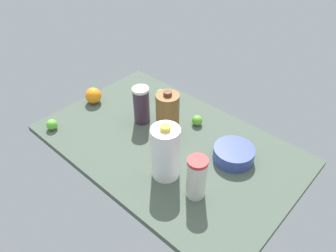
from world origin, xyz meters
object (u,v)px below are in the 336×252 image
object	(u,v)px
orange_loose	(93,96)
chocolate_milk_jug	(168,116)
lime_by_jug	(197,120)
lime_far_back	(52,125)
lime_near_front	(161,94)
milk_jug	(166,152)
shaker_bottle	(141,105)
tumbler_cup	(196,178)
mixing_bowl	(234,154)

from	to	relation	value
orange_loose	chocolate_milk_jug	bearing A→B (deg)	7.55
lime_by_jug	lime_far_back	bearing A→B (deg)	-134.94
lime_by_jug	orange_loose	distance (cm)	58.29
chocolate_milk_jug	lime_near_front	distance (cm)	33.13
milk_jug	shaker_bottle	bearing A→B (deg)	150.77
chocolate_milk_jug	tumbler_cup	size ratio (longest dim) A/B	1.33
shaker_bottle	milk_jug	world-z (taller)	milk_jug
milk_jug	lime_near_front	world-z (taller)	milk_jug
lime_far_back	chocolate_milk_jug	bearing A→B (deg)	37.33
tumbler_cup	lime_by_jug	world-z (taller)	tumbler_cup
mixing_bowl	lime_far_back	size ratio (longest dim) A/B	3.37
chocolate_milk_jug	lime_by_jug	world-z (taller)	chocolate_milk_jug
lime_near_front	chocolate_milk_jug	bearing A→B (deg)	-40.69
milk_jug	tumbler_cup	size ratio (longest dim) A/B	1.38
shaker_bottle	lime_by_jug	xyz separation A→B (cm)	(22.52, 16.22, -7.13)
lime_near_front	mixing_bowl	bearing A→B (deg)	-13.21
chocolate_milk_jug	lime_by_jug	bearing A→B (deg)	72.03
milk_jug	lime_by_jug	size ratio (longest dim) A/B	4.99
lime_near_front	tumbler_cup	bearing A→B (deg)	-35.24
shaker_bottle	mixing_bowl	world-z (taller)	shaker_bottle
milk_jug	lime_near_front	xyz separation A→B (cm)	(-40.30, 39.68, -9.27)
mixing_bowl	shaker_bottle	bearing A→B (deg)	-171.11
mixing_bowl	lime_far_back	bearing A→B (deg)	-151.49
milk_jug	lime_near_front	bearing A→B (deg)	135.45
mixing_bowl	lime_near_front	size ratio (longest dim) A/B	3.12
chocolate_milk_jug	milk_jug	bearing A→B (deg)	-49.53
shaker_bottle	lime_far_back	xyz separation A→B (cm)	(-27.91, -34.31, -7.06)
shaker_bottle	lime_far_back	world-z (taller)	shaker_bottle
mixing_bowl	chocolate_milk_jug	world-z (taller)	chocolate_milk_jug
lime_near_front	orange_loose	bearing A→B (deg)	-131.76
mixing_bowl	tumbler_cup	size ratio (longest dim) A/B	0.96
tumbler_cup	lime_far_back	world-z (taller)	tumbler_cup
chocolate_milk_jug	tumbler_cup	xyz separation A→B (cm)	(32.18, -19.02, -2.30)
lime_by_jug	chocolate_milk_jug	bearing A→B (deg)	-107.97
milk_jug	lime_by_jug	xyz separation A→B (cm)	(-10.88, 34.91, -9.55)
lime_far_back	lime_near_front	size ratio (longest dim) A/B	0.93
chocolate_milk_jug	lime_near_front	xyz separation A→B (cm)	(-24.21, 20.82, -8.83)
mixing_bowl	orange_loose	size ratio (longest dim) A/B	2.07
mixing_bowl	tumbler_cup	distance (cm)	27.33
shaker_bottle	tumbler_cup	xyz separation A→B (cm)	(49.49, -18.85, -0.32)
tumbler_cup	shaker_bottle	bearing A→B (deg)	159.15
tumbler_cup	orange_loose	xyz separation A→B (cm)	(-80.72, 12.58, -5.07)
milk_jug	chocolate_milk_jug	size ratio (longest dim) A/B	1.04
chocolate_milk_jug	lime_near_front	size ratio (longest dim) A/B	4.35
lime_near_front	orange_loose	xyz separation A→B (cm)	(-24.33, -27.25, 1.46)
mixing_bowl	lime_by_jug	world-z (taller)	mixing_bowl
mixing_bowl	orange_loose	bearing A→B (deg)	-170.16
shaker_bottle	milk_jug	size ratio (longest dim) A/B	0.75
mixing_bowl	lime_near_front	world-z (taller)	mixing_bowl
chocolate_milk_jug	lime_near_front	bearing A→B (deg)	139.31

